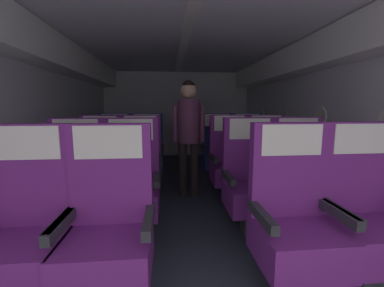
# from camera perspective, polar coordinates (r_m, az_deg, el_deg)

# --- Properties ---
(ground) EXTENTS (3.75, 6.52, 0.02)m
(ground) POSITION_cam_1_polar(r_m,az_deg,el_deg) (3.26, -1.23, -13.32)
(ground) COLOR #2D3342
(fuselage_shell) EXTENTS (3.63, 6.17, 2.09)m
(fuselage_shell) POSITION_cam_1_polar(r_m,az_deg,el_deg) (3.31, -1.65, 13.90)
(fuselage_shell) COLOR silver
(fuselage_shell) RESTS_ON ground
(seat_a_left_window) EXTENTS (0.53, 0.46, 1.10)m
(seat_a_left_window) POSITION_cam_1_polar(r_m,az_deg,el_deg) (1.81, -34.36, -16.88)
(seat_a_left_window) COLOR #38383D
(seat_a_left_window) RESTS_ON ground
(seat_a_left_aisle) EXTENTS (0.53, 0.46, 1.10)m
(seat_a_left_aisle) POSITION_cam_1_polar(r_m,az_deg,el_deg) (1.62, -18.68, -18.72)
(seat_a_left_aisle) COLOR #38383D
(seat_a_left_aisle) RESTS_ON ground
(seat_a_right_aisle) EXTENTS (0.53, 0.46, 1.10)m
(seat_a_right_aisle) POSITION_cam_1_polar(r_m,az_deg,el_deg) (2.05, 35.22, -14.04)
(seat_a_right_aisle) COLOR #38383D
(seat_a_right_aisle) RESTS_ON ground
(seat_a_right_window) EXTENTS (0.53, 0.46, 1.10)m
(seat_a_right_window) POSITION_cam_1_polar(r_m,az_deg,el_deg) (1.77, 22.61, -16.65)
(seat_a_right_window) COLOR #38383D
(seat_a_right_window) RESTS_ON ground
(seat_b_left_window) EXTENTS (0.53, 0.46, 1.10)m
(seat_b_left_window) POSITION_cam_1_polar(r_m,az_deg,el_deg) (2.51, -25.26, -9.27)
(seat_b_left_window) COLOR #38383D
(seat_b_left_window) RESTS_ON ground
(seat_b_left_aisle) EXTENTS (0.53, 0.46, 1.10)m
(seat_b_left_aisle) POSITION_cam_1_polar(r_m,az_deg,el_deg) (2.37, -13.81, -9.74)
(seat_b_left_aisle) COLOR #38383D
(seat_b_left_aisle) RESTS_ON ground
(seat_b_right_aisle) EXTENTS (0.53, 0.46, 1.10)m
(seat_b_right_aisle) POSITION_cam_1_polar(r_m,az_deg,el_deg) (2.68, 23.64, -8.08)
(seat_b_right_aisle) COLOR #38383D
(seat_b_right_aisle) RESTS_ON ground
(seat_b_right_window) EXTENTS (0.53, 0.46, 1.10)m
(seat_b_right_window) POSITION_cam_1_polar(r_m,az_deg,el_deg) (2.47, 13.52, -8.99)
(seat_b_right_window) COLOR #38383D
(seat_b_right_window) RESTS_ON ground
(seat_c_left_window) EXTENTS (0.53, 0.46, 1.10)m
(seat_c_left_window) POSITION_cam_1_polar(r_m,az_deg,el_deg) (3.28, -20.43, -4.97)
(seat_c_left_window) COLOR #38383D
(seat_c_left_window) RESTS_ON ground
(seat_c_left_aisle) EXTENTS (0.53, 0.46, 1.10)m
(seat_c_left_aisle) POSITION_cam_1_polar(r_m,az_deg,el_deg) (3.18, -11.74, -5.01)
(seat_c_left_aisle) COLOR #38383D
(seat_c_left_aisle) RESTS_ON ground
(seat_c_right_aisle) EXTENTS (0.53, 0.46, 1.10)m
(seat_c_right_aisle) POSITION_cam_1_polar(r_m,az_deg,el_deg) (3.40, 16.98, -4.34)
(seat_c_right_aisle) COLOR #38383D
(seat_c_right_aisle) RESTS_ON ground
(seat_c_right_window) EXTENTS (0.53, 0.46, 1.10)m
(seat_c_right_window) POSITION_cam_1_polar(r_m,az_deg,el_deg) (3.26, 8.83, -4.62)
(seat_c_right_window) COLOR #38383D
(seat_c_right_window) RESTS_ON ground
(seat_d_left_window) EXTENTS (0.53, 0.46, 1.10)m
(seat_d_left_window) POSITION_cam_1_polar(r_m,az_deg,el_deg) (4.04, -17.49, -2.36)
(seat_d_left_window) COLOR #38383D
(seat_d_left_window) RESTS_ON ground
(seat_d_left_aisle) EXTENTS (0.53, 0.46, 1.10)m
(seat_d_left_aisle) POSITION_cam_1_polar(r_m,az_deg,el_deg) (3.99, -10.35, -2.26)
(seat_d_left_aisle) COLOR #38383D
(seat_d_left_aisle) RESTS_ON ground
(seat_d_right_aisle) EXTENTS (0.53, 0.46, 1.10)m
(seat_d_right_aisle) POSITION_cam_1_polar(r_m,az_deg,el_deg) (4.16, 12.81, -1.89)
(seat_d_right_aisle) COLOR #38383D
(seat_d_right_aisle) RESTS_ON ground
(seat_d_right_window) EXTENTS (0.53, 0.46, 1.10)m
(seat_d_right_window) POSITION_cam_1_polar(r_m,az_deg,el_deg) (4.03, 5.98, -2.05)
(seat_d_right_window) COLOR #38383D
(seat_d_right_window) RESTS_ON ground
(flight_attendant) EXTENTS (0.43, 0.28, 1.54)m
(flight_attendant) POSITION_cam_1_polar(r_m,az_deg,el_deg) (3.24, -0.78, 3.94)
(flight_attendant) COLOR black
(flight_attendant) RESTS_ON ground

